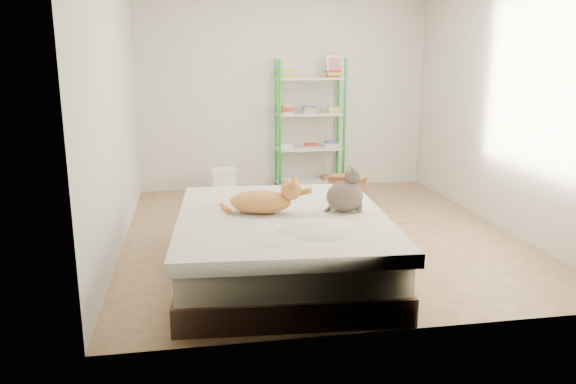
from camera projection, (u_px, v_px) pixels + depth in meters
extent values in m
cube|color=tan|center=(319.00, 233.00, 5.64)|extent=(3.80, 4.20, 0.01)
cube|color=beige|center=(284.00, 90.00, 7.35)|extent=(3.80, 0.01, 2.60)
cube|color=beige|center=(401.00, 131.00, 3.33)|extent=(3.80, 0.01, 2.60)
cube|color=beige|center=(114.00, 105.00, 5.02)|extent=(0.01, 4.20, 2.60)
cube|color=beige|center=(504.00, 100.00, 5.65)|extent=(0.01, 4.20, 2.60)
cube|color=brown|center=(282.00, 264.00, 4.52)|extent=(1.72, 2.09, 0.20)
cube|color=#F6F1CA|center=(282.00, 239.00, 4.48)|extent=(1.67, 2.03, 0.22)
cube|color=beige|center=(282.00, 220.00, 4.44)|extent=(1.75, 2.13, 0.10)
cylinder|color=green|center=(280.00, 128.00, 7.07)|extent=(0.04, 0.04, 1.70)
cylinder|color=green|center=(276.00, 125.00, 7.38)|extent=(0.04, 0.04, 1.70)
cylinder|color=green|center=(344.00, 126.00, 7.21)|extent=(0.04, 0.04, 1.70)
cylinder|color=green|center=(338.00, 123.00, 7.52)|extent=(0.04, 0.04, 1.70)
cube|color=silver|center=(309.00, 182.00, 7.47)|extent=(0.86, 0.34, 0.02)
cube|color=silver|center=(310.00, 148.00, 7.36)|extent=(0.86, 0.34, 0.02)
cube|color=silver|center=(310.00, 114.00, 7.26)|extent=(0.86, 0.34, 0.02)
cube|color=silver|center=(310.00, 79.00, 7.15)|extent=(0.86, 0.34, 0.02)
cube|color=red|center=(287.00, 178.00, 7.41)|extent=(0.20, 0.16, 0.09)
cube|color=red|center=(331.00, 177.00, 7.51)|extent=(0.20, 0.16, 0.09)
cube|color=red|center=(287.00, 145.00, 7.30)|extent=(0.20, 0.16, 0.09)
cube|color=red|center=(310.00, 144.00, 7.35)|extent=(0.20, 0.16, 0.09)
cube|color=red|center=(332.00, 143.00, 7.40)|extent=(0.20, 0.16, 0.09)
cube|color=red|center=(287.00, 110.00, 7.19)|extent=(0.20, 0.16, 0.09)
cube|color=red|center=(310.00, 110.00, 7.24)|extent=(0.20, 0.16, 0.09)
cube|color=red|center=(332.00, 109.00, 7.29)|extent=(0.20, 0.16, 0.09)
cube|color=red|center=(287.00, 74.00, 7.09)|extent=(0.20, 0.16, 0.09)
cube|color=red|center=(333.00, 74.00, 7.19)|extent=(0.20, 0.16, 0.09)
cube|color=white|center=(335.00, 66.00, 7.22)|extent=(0.22, 0.07, 0.28)
cube|color=red|center=(335.00, 66.00, 7.21)|extent=(0.17, 0.05, 0.22)
cube|color=olive|center=(348.00, 189.00, 6.80)|extent=(0.55, 0.49, 0.32)
cube|color=purple|center=(357.00, 193.00, 6.64)|extent=(0.26, 0.10, 0.07)
cube|color=olive|center=(352.00, 179.00, 6.60)|extent=(0.47, 0.28, 0.10)
cube|color=white|center=(223.00, 184.00, 7.07)|extent=(0.29, 0.26, 0.33)
cube|color=white|center=(223.00, 170.00, 7.03)|extent=(0.33, 0.29, 0.03)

